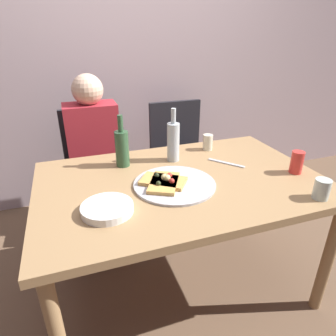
{
  "coord_description": "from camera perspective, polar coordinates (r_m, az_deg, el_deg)",
  "views": [
    {
      "loc": [
        -0.51,
        -1.25,
        1.42
      ],
      "look_at": [
        -0.06,
        0.05,
        0.78
      ],
      "focal_mm": 31.33,
      "sensor_mm": 36.0,
      "label": 1
    }
  ],
  "objects": [
    {
      "name": "ground_plane",
      "position": [
        1.96,
        2.19,
        -21.31
      ],
      "size": [
        8.0,
        8.0,
        0.0
      ],
      "primitive_type": "plane",
      "color": "brown"
    },
    {
      "name": "back_wall",
      "position": [
        2.62,
        -8.59,
        22.24
      ],
      "size": [
        6.0,
        0.1,
        2.6
      ],
      "primitive_type": "cube",
      "color": "#B29EA3",
      "rests_on": "ground_plane"
    },
    {
      "name": "dining_table",
      "position": [
        1.56,
        2.58,
        -4.63
      ],
      "size": [
        1.45,
        0.94,
        0.73
      ],
      "color": "#99754C",
      "rests_on": "ground_plane"
    },
    {
      "name": "pizza_tray",
      "position": [
        1.46,
        1.29,
        -3.14
      ],
      "size": [
        0.41,
        0.41,
        0.01
      ],
      "primitive_type": "cylinder",
      "color": "#ADADB2",
      "rests_on": "dining_table"
    },
    {
      "name": "pizza_slice_last",
      "position": [
        1.44,
        -0.76,
        -2.75
      ],
      "size": [
        0.22,
        0.26,
        0.05
      ],
      "color": "tan",
      "rests_on": "pizza_tray"
    },
    {
      "name": "pizza_slice_extra",
      "position": [
        1.45,
        -0.86,
        -2.47
      ],
      "size": [
        0.25,
        0.23,
        0.05
      ],
      "color": "tan",
      "rests_on": "pizza_tray"
    },
    {
      "name": "wine_bottle",
      "position": [
        1.65,
        -8.94,
        3.98
      ],
      "size": [
        0.08,
        0.08,
        0.29
      ],
      "color": "#2D5133",
      "rests_on": "dining_table"
    },
    {
      "name": "beer_bottle",
      "position": [
        1.7,
        1.03,
        5.27
      ],
      "size": [
        0.07,
        0.07,
        0.31
      ],
      "color": "#B2BCC1",
      "rests_on": "dining_table"
    },
    {
      "name": "tumbler_near",
      "position": [
        1.5,
        27.74,
        -3.65
      ],
      "size": [
        0.07,
        0.07,
        0.1
      ],
      "primitive_type": "cylinder",
      "color": "#B7C6BC",
      "rests_on": "dining_table"
    },
    {
      "name": "tumbler_far",
      "position": [
        1.9,
        7.73,
        5.0
      ],
      "size": [
        0.06,
        0.06,
        0.1
      ],
      "primitive_type": "cylinder",
      "color": "beige",
      "rests_on": "dining_table"
    },
    {
      "name": "soda_can",
      "position": [
        1.71,
        23.78,
        1.02
      ],
      "size": [
        0.07,
        0.07,
        0.12
      ],
      "primitive_type": "cylinder",
      "color": "red",
      "rests_on": "dining_table"
    },
    {
      "name": "plate_stack",
      "position": [
        1.28,
        -11.73,
        -7.73
      ],
      "size": [
        0.22,
        0.22,
        0.03
      ],
      "primitive_type": "cylinder",
      "color": "white",
      "rests_on": "dining_table"
    },
    {
      "name": "table_knife",
      "position": [
        1.73,
        11.25,
        0.96
      ],
      "size": [
        0.15,
        0.18,
        0.01
      ],
      "primitive_type": "cube",
      "rotation": [
        0.0,
        0.0,
        5.39
      ],
      "color": "#B7B7BC",
      "rests_on": "dining_table"
    },
    {
      "name": "chair_left",
      "position": [
        2.31,
        -14.0,
        1.25
      ],
      "size": [
        0.44,
        0.44,
        0.9
      ],
      "rotation": [
        0.0,
        0.0,
        3.14
      ],
      "color": "black",
      "rests_on": "ground_plane"
    },
    {
      "name": "chair_right",
      "position": [
        2.46,
        2.28,
        3.46
      ],
      "size": [
        0.44,
        0.44,
        0.9
      ],
      "rotation": [
        0.0,
        0.0,
        3.14
      ],
      "color": "black",
      "rests_on": "ground_plane"
    },
    {
      "name": "guest_in_sweater",
      "position": [
        2.13,
        -13.9,
        2.84
      ],
      "size": [
        0.36,
        0.56,
        1.17
      ],
      "rotation": [
        0.0,
        0.0,
        3.14
      ],
      "color": "maroon",
      "rests_on": "ground_plane"
    }
  ]
}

